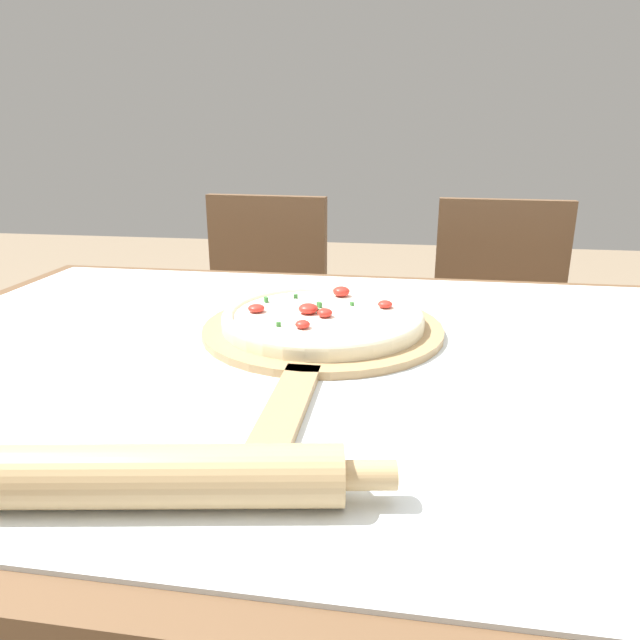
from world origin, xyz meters
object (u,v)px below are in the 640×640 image
Objects in this scene: rolling_pin at (129,476)px; pizza_peel at (321,333)px; pizza at (323,317)px; chair_right at (497,332)px; chair_left at (260,320)px.

pizza_peel is at bearing 77.74° from rolling_pin.
pizza_peel is 0.03m from pizza.
chair_left is at bearing -176.58° from chair_right.
chair_left is (-0.22, 1.25, -0.27)m from rolling_pin.
rolling_pin is 0.52× the size of chair_left.
pizza_peel is at bearing -64.01° from chair_left.
rolling_pin is at bearing -102.26° from pizza_peel.
rolling_pin is (-0.10, -0.45, 0.02)m from pizza_peel.
pizza is 0.48m from rolling_pin.
chair_right is (0.71, 0.00, 0.00)m from chair_left.
pizza is 0.37× the size of chair_left.
rolling_pin is at bearing -108.36° from chair_right.
pizza_peel is at bearing -113.19° from chair_right.
chair_left is at bearing 111.36° from pizza_peel.
pizza_peel is 1.92× the size of pizza.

